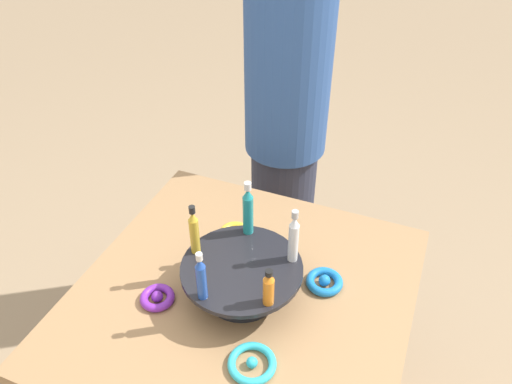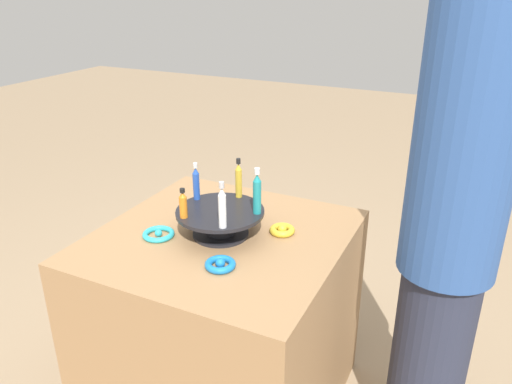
% 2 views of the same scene
% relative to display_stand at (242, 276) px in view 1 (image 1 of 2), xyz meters
% --- Properties ---
extents(party_table, '(0.80, 0.80, 0.72)m').
position_rel_display_stand_xyz_m(party_table, '(0.00, 0.00, -0.42)').
color(party_table, '#9E754C').
rests_on(party_table, ground_plane).
extents(display_stand, '(0.29, 0.29, 0.09)m').
position_rel_display_stand_xyz_m(display_stand, '(0.00, 0.00, 0.00)').
color(display_stand, black).
rests_on(display_stand, party_table).
extents(bottle_teal, '(0.03, 0.03, 0.15)m').
position_rel_display_stand_xyz_m(bottle_teal, '(0.12, 0.03, 0.10)').
color(bottle_teal, teal).
rests_on(bottle_teal, display_stand).
extents(bottle_gold, '(0.02, 0.02, 0.14)m').
position_rel_display_stand_xyz_m(bottle_gold, '(0.01, 0.12, 0.10)').
color(bottle_gold, gold).
rests_on(bottle_gold, display_stand).
extents(bottle_blue, '(0.02, 0.02, 0.13)m').
position_rel_display_stand_xyz_m(bottle_blue, '(-0.11, 0.04, 0.09)').
color(bottle_blue, '#234CAD').
rests_on(bottle_blue, display_stand).
extents(bottle_orange, '(0.02, 0.02, 0.10)m').
position_rel_display_stand_xyz_m(bottle_orange, '(-0.08, -0.10, 0.08)').
color(bottle_orange, orange).
rests_on(bottle_orange, display_stand).
extents(bottle_clear, '(0.02, 0.02, 0.15)m').
position_rel_display_stand_xyz_m(bottle_clear, '(0.07, -0.10, 0.10)').
color(bottle_clear, silver).
rests_on(bottle_clear, display_stand).
extents(ribbon_bow_blue, '(0.09, 0.09, 0.03)m').
position_rel_display_stand_xyz_m(ribbon_bow_blue, '(0.10, -0.18, -0.05)').
color(ribbon_bow_blue, blue).
rests_on(ribbon_bow_blue, party_table).
extents(ribbon_bow_gold, '(0.09, 0.09, 0.03)m').
position_rel_display_stand_xyz_m(ribbon_bow_gold, '(0.18, 0.10, -0.05)').
color(ribbon_bow_gold, gold).
rests_on(ribbon_bow_gold, party_table).
extents(ribbon_bow_purple, '(0.08, 0.08, 0.03)m').
position_rel_display_stand_xyz_m(ribbon_bow_purple, '(-0.10, 0.18, -0.05)').
color(ribbon_bow_purple, purple).
rests_on(ribbon_bow_purple, party_table).
extents(ribbon_bow_teal, '(0.11, 0.11, 0.02)m').
position_rel_display_stand_xyz_m(ribbon_bow_teal, '(-0.18, -0.10, -0.05)').
color(ribbon_bow_teal, '#2DB7CC').
rests_on(ribbon_bow_teal, party_table).
extents(person_figure, '(0.28, 0.28, 1.67)m').
position_rel_display_stand_xyz_m(person_figure, '(0.70, 0.13, 0.07)').
color(person_figure, '#282D42').
rests_on(person_figure, ground_plane).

